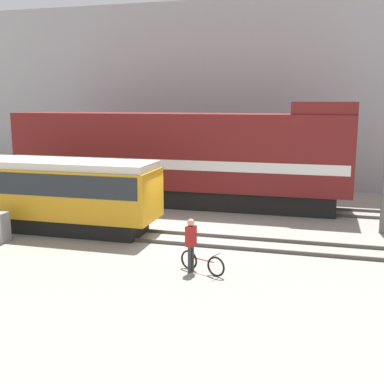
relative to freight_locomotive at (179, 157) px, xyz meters
The scene contains 8 objects.
ground_plane 6.85m from the freight_locomotive, 69.30° to the right, with size 120.00×120.00×0.00m, color gray.
track_near 7.32m from the freight_locomotive, 70.95° to the right, with size 60.00×1.50×0.14m.
track_far 3.36m from the freight_locomotive, ahead, with size 60.00×1.51×0.14m.
building_backdrop 10.06m from the freight_locomotive, 76.33° to the left, with size 44.63×6.00×11.76m.
freight_locomotive is the anchor object (origin of this frame).
streetcar 7.69m from the freight_locomotive, 121.78° to the right, with size 9.85×2.54×3.07m.
bicycle 10.89m from the freight_locomotive, 69.12° to the right, with size 1.65×0.77×0.73m.
person 10.63m from the freight_locomotive, 71.06° to the right, with size 0.34×0.42×1.80m.
Camera 1 is at (5.18, -18.52, 5.54)m, focal length 45.00 mm.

